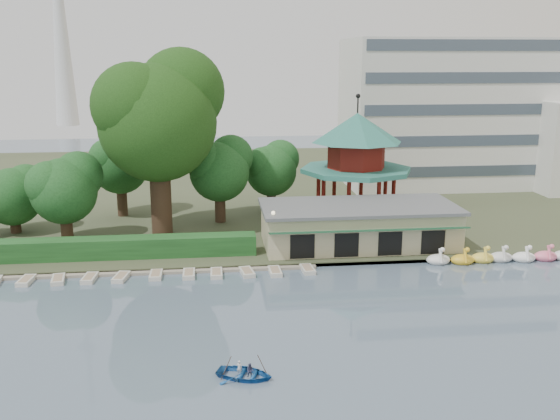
{
  "coord_description": "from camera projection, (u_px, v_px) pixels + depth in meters",
  "views": [
    {
      "loc": [
        -3.87,
        -34.38,
        17.98
      ],
      "look_at": [
        2.0,
        18.0,
        5.0
      ],
      "focal_mm": 40.0,
      "sensor_mm": 36.0,
      "label": 1
    }
  ],
  "objects": [
    {
      "name": "swan_boats",
      "position": [
        514.0,
        257.0,
        56.26
      ],
      "size": [
        16.67,
        2.03,
        1.92
      ],
      "color": "white",
      "rests_on": "ground"
    },
    {
      "name": "small_trees",
      "position": [
        118.0,
        176.0,
        65.29
      ],
      "size": [
        39.33,
        16.5,
        9.6
      ],
      "color": "#3A281C",
      "rests_on": "shore"
    },
    {
      "name": "moored_rowboats",
      "position": [
        123.0,
        277.0,
        51.88
      ],
      "size": [
        32.4,
        2.69,
        0.36
      ],
      "color": "beige",
      "rests_on": "ground"
    },
    {
      "name": "office_building",
      "position": [
        475.0,
        118.0,
        86.38
      ],
      "size": [
        38.0,
        18.0,
        20.0
      ],
      "color": "silver",
      "rests_on": "shore"
    },
    {
      "name": "shore",
      "position": [
        239.0,
        186.0,
        88.02
      ],
      "size": [
        220.0,
        70.0,
        0.4
      ],
      "primitive_type": "cube",
      "color": "#424930",
      "rests_on": "ground"
    },
    {
      "name": "hedge",
      "position": [
        88.0,
        249.0,
        55.74
      ],
      "size": [
        30.0,
        2.0,
        1.8
      ],
      "primitive_type": "cube",
      "color": "#205322",
      "rests_on": "shore"
    },
    {
      "name": "dock",
      "position": [
        118.0,
        272.0,
        53.16
      ],
      "size": [
        34.0,
        1.6,
        0.24
      ],
      "primitive_type": "cube",
      "color": "gray",
      "rests_on": "ground"
    },
    {
      "name": "pavilion",
      "position": [
        356.0,
        155.0,
        68.28
      ],
      "size": [
        12.4,
        12.4,
        13.5
      ],
      "color": "#B9AF89",
      "rests_on": "shore"
    },
    {
      "name": "ground_plane",
      "position": [
        280.0,
        361.0,
        37.89
      ],
      "size": [
        220.0,
        220.0,
        0.0
      ],
      "primitive_type": "plane",
      "color": "slate",
      "rests_on": "ground"
    },
    {
      "name": "big_tree",
      "position": [
        159.0,
        113.0,
        61.12
      ],
      "size": [
        12.83,
        11.95,
        18.57
      ],
      "color": "#3A281C",
      "rests_on": "shore"
    },
    {
      "name": "embankment",
      "position": [
        258.0,
        266.0,
        54.55
      ],
      "size": [
        220.0,
        0.6,
        0.3
      ],
      "primitive_type": "cube",
      "color": "gray",
      "rests_on": "ground"
    },
    {
      "name": "lamp_post",
      "position": [
        273.0,
        226.0,
        55.59
      ],
      "size": [
        0.36,
        0.36,
        4.28
      ],
      "color": "black",
      "rests_on": "shore"
    },
    {
      "name": "boathouse",
      "position": [
        358.0,
        225.0,
        59.61
      ],
      "size": [
        18.6,
        9.39,
        3.9
      ],
      "color": "#B9AF89",
      "rests_on": "shore"
    },
    {
      "name": "rowboat_with_passengers",
      "position": [
        245.0,
        370.0,
        35.77
      ],
      "size": [
        5.51,
        4.78,
        2.01
      ],
      "color": "#164F95",
      "rests_on": "ground"
    }
  ]
}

